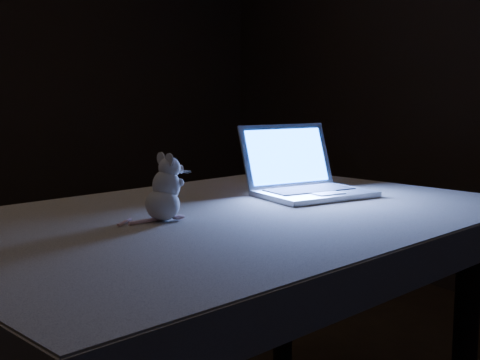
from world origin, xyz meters
TOP-DOWN VIEW (x-y plane):
  - table at (0.31, -0.54)m, footprint 1.60×1.21m
  - tablecloth at (0.34, -0.51)m, footprint 1.69×1.29m
  - laptop at (0.66, -0.45)m, footprint 0.32×0.29m
  - plush_mouse at (0.12, -0.53)m, footprint 0.15×0.15m

SIDE VIEW (x-z plane):
  - table at x=0.31m, z-range 0.00..0.77m
  - tablecloth at x=0.34m, z-range 0.68..0.77m
  - plush_mouse at x=0.12m, z-range 0.77..0.94m
  - laptop at x=0.66m, z-range 0.77..0.99m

